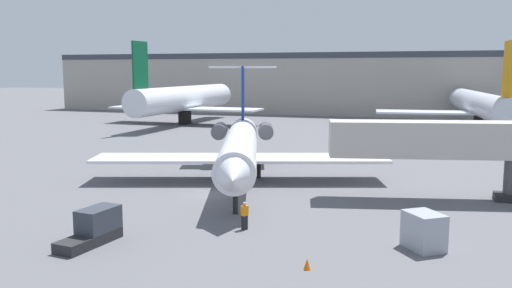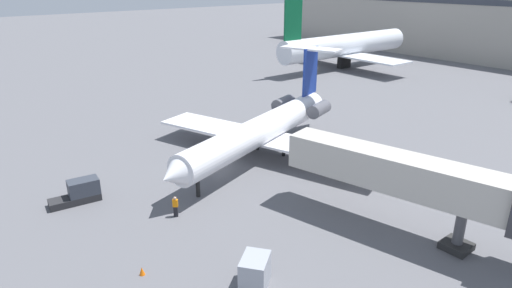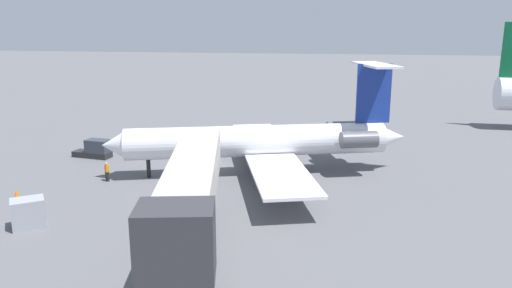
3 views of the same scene
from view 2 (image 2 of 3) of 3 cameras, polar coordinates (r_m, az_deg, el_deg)
The scene contains 8 objects.
ground_plane at distance 42.61m, azimuth -4.42°, elevation -3.34°, with size 400.00×400.00×0.10m, color #5B5B60.
regional_jet at distance 44.40m, azimuth 1.12°, elevation 2.13°, with size 25.23×27.01×9.86m.
jet_bridge at distance 32.27m, azimuth 20.82°, elevation -4.39°, with size 18.31×6.90×6.06m.
ground_crew_marshaller at distance 34.71m, azimuth -10.40°, elevation -7.97°, with size 0.46×0.47×1.69m.
baggage_tug_lead at distance 39.04m, azimuth -21.88°, elevation -5.85°, with size 1.90×4.15×1.90m.
cargo_container_uld at distance 27.22m, azimuth -0.14°, elevation -16.26°, with size 2.49×2.59×1.98m.
traffic_cone_near at distance 29.34m, azimuth -14.57°, elevation -15.66°, with size 0.36×0.36×0.55m.
parked_airliner_west_end at distance 91.26m, azimuth 11.42°, elevation 12.39°, with size 27.45×32.62×13.68m.
Camera 2 is at (32.10, -21.88, 17.47)m, focal length 30.84 mm.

